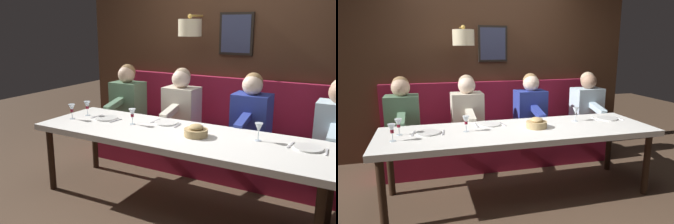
% 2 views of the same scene
% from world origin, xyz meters
% --- Properties ---
extents(ground_plane, '(12.00, 12.00, 0.00)m').
position_xyz_m(ground_plane, '(0.00, 0.00, 0.00)').
color(ground_plane, '#4C3828').
extents(dining_table, '(0.90, 2.88, 0.74)m').
position_xyz_m(dining_table, '(0.00, 0.00, 0.68)').
color(dining_table, silver).
rests_on(dining_table, ground_plane).
extents(banquette_bench, '(0.52, 3.08, 0.45)m').
position_xyz_m(banquette_bench, '(0.89, 0.00, 0.23)').
color(banquette_bench, maroon).
rests_on(banquette_bench, ground_plane).
extents(back_wall_panel, '(0.59, 4.28, 2.90)m').
position_xyz_m(back_wall_panel, '(1.46, 0.00, 1.36)').
color(back_wall_panel, '#422819').
rests_on(back_wall_panel, ground_plane).
extents(diner_near, '(0.60, 0.40, 0.79)m').
position_xyz_m(diner_near, '(0.88, -0.44, 0.82)').
color(diner_near, '#283893').
rests_on(diner_near, banquette_bench).
extents(diner_middle, '(0.60, 0.40, 0.79)m').
position_xyz_m(diner_middle, '(0.88, 0.42, 0.82)').
color(diner_middle, beige).
rests_on(diner_middle, banquette_bench).
extents(diner_far, '(0.60, 0.40, 0.79)m').
position_xyz_m(diner_far, '(0.88, 1.21, 0.82)').
color(diner_far, '#567A5B').
rests_on(diner_far, banquette_bench).
extents(place_setting_0, '(0.24, 0.32, 0.01)m').
position_xyz_m(place_setting_0, '(0.15, -1.15, 0.75)').
color(place_setting_0, silver).
rests_on(place_setting_0, dining_table).
extents(place_setting_1, '(0.24, 0.33, 0.01)m').
position_xyz_m(place_setting_1, '(0.08, 0.92, 0.75)').
color(place_setting_1, silver).
rests_on(place_setting_1, dining_table).
extents(place_setting_2, '(0.24, 0.32, 0.01)m').
position_xyz_m(place_setting_2, '(0.25, 0.26, 0.75)').
color(place_setting_2, white).
rests_on(place_setting_2, dining_table).
extents(wine_glass_0, '(0.07, 0.07, 0.16)m').
position_xyz_m(wine_glass_0, '(0.15, -0.73, 0.86)').
color(wine_glass_0, silver).
rests_on(wine_glass_0, dining_table).
extents(wine_glass_1, '(0.07, 0.07, 0.16)m').
position_xyz_m(wine_glass_1, '(-0.10, 1.24, 0.86)').
color(wine_glass_1, silver).
rests_on(wine_glass_1, dining_table).
extents(wine_glass_2, '(0.07, 0.07, 0.16)m').
position_xyz_m(wine_glass_2, '(0.10, 1.20, 0.86)').
color(wine_glass_2, silver).
rests_on(wine_glass_2, dining_table).
extents(wine_glass_3, '(0.07, 0.07, 0.16)m').
position_xyz_m(wine_glass_3, '(0.05, 0.55, 0.86)').
color(wine_glass_3, silver).
rests_on(wine_glass_3, dining_table).
extents(bread_bowl, '(0.22, 0.22, 0.12)m').
position_xyz_m(bread_bowl, '(-0.00, -0.19, 0.79)').
color(bread_bowl, tan).
rests_on(bread_bowl, dining_table).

